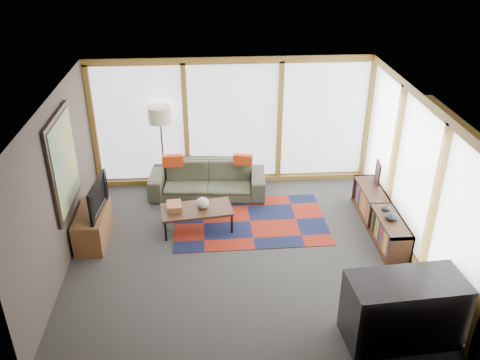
{
  "coord_description": "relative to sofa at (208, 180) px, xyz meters",
  "views": [
    {
      "loc": [
        -0.49,
        -6.83,
        4.93
      ],
      "look_at": [
        0.0,
        0.4,
        1.1
      ],
      "focal_mm": 38.0,
      "sensor_mm": 36.0,
      "label": 1
    }
  ],
  "objects": [
    {
      "name": "sofa",
      "position": [
        0.0,
        0.0,
        0.0
      ],
      "size": [
        2.28,
        1.04,
        0.65
      ],
      "primitive_type": "imported",
      "rotation": [
        0.0,
        0.0,
        -0.08
      ],
      "color": "#333728",
      "rests_on": "ground"
    },
    {
      "name": "vase",
      "position": [
        -0.09,
        -1.19,
        0.18
      ],
      "size": [
        0.27,
        0.27,
        0.19
      ],
      "primitive_type": "ellipsoid",
      "rotation": [
        0.0,
        0.0,
        0.22
      ],
      "color": "beige",
      "rests_on": "coffee_table"
    },
    {
      "name": "television",
      "position": [
        -1.88,
        -1.44,
        0.5
      ],
      "size": [
        0.21,
        0.96,
        0.55
      ],
      "primitive_type": "imported",
      "rotation": [
        0.0,
        0.0,
        1.48
      ],
      "color": "black",
      "rests_on": "tv_console"
    },
    {
      "name": "shelf_picture",
      "position": [
        3.1,
        -0.71,
        0.41
      ],
      "size": [
        0.07,
        0.31,
        0.4
      ],
      "primitive_type": "cube",
      "rotation": [
        0.0,
        0.0,
        -0.12
      ],
      "color": "black",
      "rests_on": "bookshelf"
    },
    {
      "name": "book_stack",
      "position": [
        -0.58,
        -1.2,
        0.13
      ],
      "size": [
        0.28,
        0.34,
        0.1
      ],
      "primitive_type": "cube",
      "rotation": [
        0.0,
        0.0,
        0.1
      ],
      "color": "brown",
      "rests_on": "coffee_table"
    },
    {
      "name": "ground",
      "position": [
        0.53,
        -1.93,
        -0.32
      ],
      "size": [
        5.5,
        5.5,
        0.0
      ],
      "primitive_type": "plane",
      "color": "#2A2A28",
      "rests_on": "ground"
    },
    {
      "name": "bar_counter",
      "position": [
        2.45,
        -3.98,
        0.14
      ],
      "size": [
        1.51,
        0.79,
        0.92
      ],
      "primitive_type": "cube",
      "rotation": [
        0.0,
        0.0,
        0.08
      ],
      "color": "black",
      "rests_on": "ground"
    },
    {
      "name": "rug",
      "position": [
        0.74,
        -1.06,
        -0.32
      ],
      "size": [
        2.74,
        1.79,
        0.01
      ],
      "primitive_type": "cube",
      "rotation": [
        0.0,
        0.0,
        0.02
      ],
      "color": "maroon",
      "rests_on": "ground"
    },
    {
      "name": "pillow_right",
      "position": [
        0.69,
        -0.03,
        0.42
      ],
      "size": [
        0.38,
        0.19,
        0.2
      ],
      "primitive_type": "cube",
      "rotation": [
        0.0,
        0.0,
        -0.22
      ],
      "color": "#C13710",
      "rests_on": "sofa"
    },
    {
      "name": "room_envelope",
      "position": [
        1.02,
        -1.37,
        1.22
      ],
      "size": [
        5.52,
        5.02,
        2.62
      ],
      "color": "#473D35",
      "rests_on": "ground"
    },
    {
      "name": "coffee_table",
      "position": [
        -0.2,
        -1.22,
        -0.12
      ],
      "size": [
        1.28,
        0.76,
        0.4
      ],
      "primitive_type": null,
      "rotation": [
        0.0,
        0.0,
        0.14
      ],
      "color": "black",
      "rests_on": "ground"
    },
    {
      "name": "bowl_a",
      "position": [
        2.95,
        -1.99,
        0.26
      ],
      "size": [
        0.25,
        0.25,
        0.11
      ],
      "primitive_type": "ellipsoid",
      "rotation": [
        0.0,
        0.0,
        0.14
      ],
      "color": "black",
      "rests_on": "bookshelf"
    },
    {
      "name": "pillow_left",
      "position": [
        -0.65,
        -0.01,
        0.43
      ],
      "size": [
        0.41,
        0.15,
        0.22
      ],
      "primitive_type": "cube",
      "rotation": [
        0.0,
        0.0,
        0.08
      ],
      "color": "#C13710",
      "rests_on": "sofa"
    },
    {
      "name": "tv_console",
      "position": [
        -1.94,
        -1.44,
        -0.05
      ],
      "size": [
        0.46,
        1.1,
        0.55
      ],
      "primitive_type": "cube",
      "color": "brown",
      "rests_on": "ground"
    },
    {
      "name": "floor_lamp",
      "position": [
        -0.85,
        0.21,
        0.56
      ],
      "size": [
        0.44,
        0.44,
        1.77
      ],
      "primitive_type": null,
      "color": "#302417",
      "rests_on": "ground"
    },
    {
      "name": "bookshelf",
      "position": [
        2.96,
        -1.46,
        -0.06
      ],
      "size": [
        0.39,
        2.13,
        0.53
      ],
      "primitive_type": null,
      "color": "black",
      "rests_on": "ground"
    },
    {
      "name": "bowl_b",
      "position": [
        2.96,
        -1.69,
        0.24
      ],
      "size": [
        0.17,
        0.17,
        0.07
      ],
      "primitive_type": "ellipsoid",
      "rotation": [
        0.0,
        0.0,
        0.2
      ],
      "color": "black",
      "rests_on": "bookshelf"
    }
  ]
}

